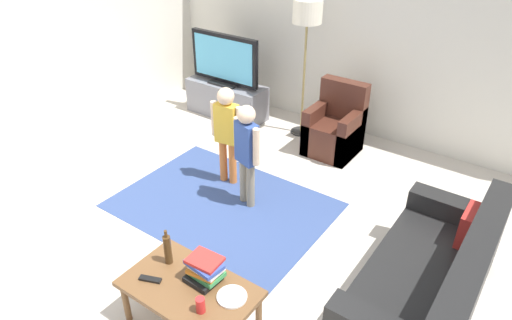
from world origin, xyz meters
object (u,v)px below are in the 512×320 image
(tv, at_px, (224,60))
(couch, at_px, (432,287))
(coffee_table, at_px, (190,291))
(tv_remote, at_px, (150,279))
(book_stack, at_px, (205,270))
(bottle, at_px, (168,249))
(soda_can, at_px, (200,305))
(floor_lamp, at_px, (307,19))
(tv_stand, at_px, (227,100))
(child_near_tv, at_px, (227,128))
(armchair, at_px, (335,130))
(plate, at_px, (232,297))
(child_center, at_px, (247,147))

(tv, xyz_separation_m, couch, (3.59, -1.96, -0.56))
(coffee_table, distance_m, tv_remote, 0.31)
(tv, distance_m, couch, 4.13)
(tv, height_order, book_stack, tv)
(tv, xyz_separation_m, book_stack, (2.20, -3.00, -0.33))
(book_stack, height_order, tv_remote, book_stack)
(bottle, xyz_separation_m, soda_can, (0.52, -0.22, -0.07))
(floor_lamp, height_order, book_stack, floor_lamp)
(tv_stand, distance_m, bottle, 3.57)
(child_near_tv, relative_size, coffee_table, 1.15)
(tv, distance_m, floor_lamp, 1.38)
(armchair, height_order, plate, armchair)
(couch, relative_size, tv_remote, 10.59)
(bottle, bearing_deg, couch, 31.37)
(child_center, height_order, tv_remote, child_center)
(plate, bearing_deg, floor_lamp, 112.00)
(couch, bearing_deg, child_near_tv, 166.46)
(couch, bearing_deg, book_stack, -143.21)
(tv_remote, bearing_deg, child_center, 79.38)
(child_near_tv, relative_size, tv_remote, 6.76)
(child_center, bearing_deg, bottle, -78.06)
(child_near_tv, bearing_deg, tv_stand, 128.88)
(book_stack, height_order, bottle, bottle)
(bottle, xyz_separation_m, plate, (0.62, -0.00, -0.13))
(tv_stand, relative_size, coffee_table, 1.20)
(armchair, bearing_deg, bottle, -88.70)
(child_center, xyz_separation_m, tv_remote, (0.32, -1.66, -0.26))
(bottle, distance_m, tv_remote, 0.25)
(soda_can, xyz_separation_m, plate, (0.10, 0.22, -0.05))
(child_center, xyz_separation_m, bottle, (0.30, -1.44, -0.13))
(tv, bearing_deg, child_center, -45.67)
(couch, bearing_deg, bottle, -148.63)
(child_near_tv, xyz_separation_m, tv_remote, (0.75, -1.88, -0.26))
(armchair, xyz_separation_m, coffee_table, (0.37, -3.10, 0.07))
(child_near_tv, distance_m, soda_can, 2.27)
(couch, xyz_separation_m, plate, (-1.12, -1.06, 0.14))
(coffee_table, bearing_deg, tv_stand, 124.35)
(child_center, relative_size, plate, 5.18)
(child_center, xyz_separation_m, soda_can, (0.82, -1.66, -0.21))
(soda_can, bearing_deg, couch, 46.36)
(tv, height_order, bottle, tv)
(floor_lamp, height_order, soda_can, floor_lamp)
(tv_remote, bearing_deg, tv, 98.27)
(tv_stand, height_order, book_stack, book_stack)
(tv, xyz_separation_m, coffee_table, (2.15, -3.12, -0.48))
(coffee_table, bearing_deg, child_near_tv, 120.42)
(tv_remote, height_order, plate, plate)
(tv_stand, xyz_separation_m, armchair, (1.78, -0.04, 0.05))
(tv_stand, height_order, armchair, armchair)
(book_stack, relative_size, soda_can, 2.40)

